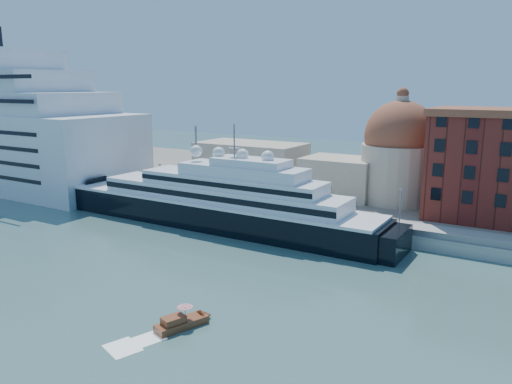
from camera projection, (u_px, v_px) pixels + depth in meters
The scene contains 9 objects.
ground at pixel (172, 263), 85.17m from camera, with size 400.00×400.00×0.00m, color #345A57.
quay at pixel (270, 214), 113.38m from camera, with size 180.00×10.00×2.50m, color gray.
land at pixel (338, 185), 147.77m from camera, with size 260.00×72.00×2.00m, color slate.
quay_fence at pixel (260, 210), 109.23m from camera, with size 180.00×0.10×1.20m, color slate.
superyacht at pixel (203, 204), 108.86m from camera, with size 86.83×12.04×25.95m.
service_barge at pixel (65, 201), 128.37m from camera, with size 13.03×5.05×2.88m.
water_taxi at pixel (180, 322), 62.34m from camera, with size 4.41×7.17×3.23m.
church at pixel (337, 161), 128.00m from camera, with size 66.00×18.00×25.50m.
lamp_posts at pixel (220, 173), 116.55m from camera, with size 120.80×2.40×18.00m.
Camera 1 is at (54.03, -61.72, 29.68)m, focal length 35.00 mm.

